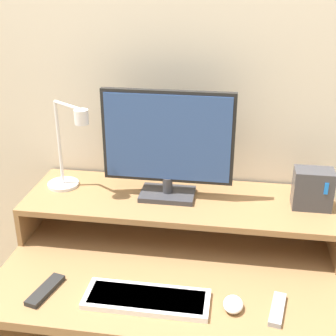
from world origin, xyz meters
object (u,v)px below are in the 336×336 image
object	(u,v)px
desk_lamp	(69,153)
mouse	(233,304)
monitor	(168,144)
keyboard	(147,299)
router_dock	(313,189)
remote_secondary	(277,309)
remote_control	(45,290)

from	to	relation	value
desk_lamp	mouse	world-z (taller)	desk_lamp
monitor	keyboard	world-z (taller)	monitor
router_dock	mouse	size ratio (longest dim) A/B	1.84
remote_secondary	mouse	bearing A→B (deg)	-176.45
remote_control	remote_secondary	xyz separation A→B (m)	(0.70, 0.02, 0.00)
remote_control	remote_secondary	distance (m)	0.70
monitor	router_dock	distance (m)	0.52
router_dock	mouse	world-z (taller)	router_dock
router_dock	keyboard	size ratio (longest dim) A/B	0.37
monitor	mouse	bearing A→B (deg)	-57.35
mouse	remote_secondary	world-z (taller)	mouse
router_dock	desk_lamp	bearing A→B (deg)	-179.93
keyboard	mouse	distance (m)	0.26
desk_lamp	monitor	bearing A→B (deg)	0.72
keyboard	remote_secondary	xyz separation A→B (m)	(0.38, 0.02, -0.00)
keyboard	router_dock	bearing A→B (deg)	38.71
monitor	mouse	size ratio (longest dim) A/B	6.04
keyboard	remote_control	distance (m)	0.32
mouse	router_dock	bearing A→B (deg)	57.90
desk_lamp	router_dock	size ratio (longest dim) A/B	2.40
mouse	desk_lamp	bearing A→B (deg)	147.44
router_dock	mouse	xyz separation A→B (m)	(-0.25, -0.40, -0.20)
desk_lamp	mouse	bearing A→B (deg)	-32.56
router_dock	remote_secondary	bearing A→B (deg)	-107.26
monitor	remote_control	world-z (taller)	monitor
mouse	remote_secondary	size ratio (longest dim) A/B	0.53
mouse	remote_control	world-z (taller)	mouse
mouse	remote_secondary	xyz separation A→B (m)	(0.13, 0.01, -0.01)
router_dock	remote_control	bearing A→B (deg)	-153.45
desk_lamp	remote_control	size ratio (longest dim) A/B	2.11
router_dock	keyboard	distance (m)	0.68
desk_lamp	keyboard	xyz separation A→B (m)	(0.36, -0.40, -0.28)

